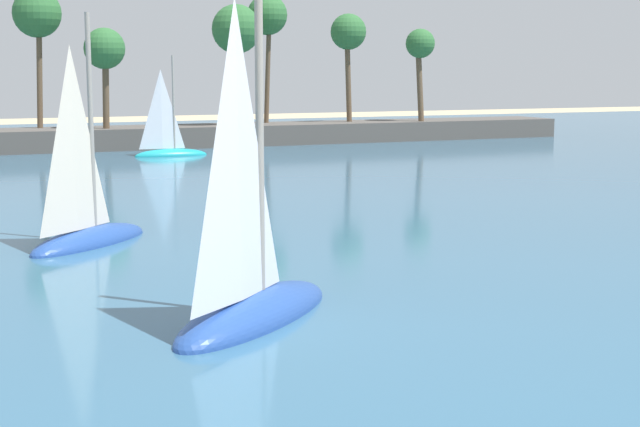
{
  "coord_description": "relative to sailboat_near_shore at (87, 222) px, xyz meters",
  "views": [
    {
      "loc": [
        -5.37,
        -2.9,
        6.42
      ],
      "look_at": [
        0.38,
        10.37,
        4.21
      ],
      "focal_mm": 52.67,
      "sensor_mm": 36.0,
      "label": 1
    }
  ],
  "objects": [
    {
      "name": "sailboat_far_left",
      "position": [
        11.94,
        34.45,
        -0.09
      ],
      "size": [
        5.55,
        1.67,
        8.04
      ],
      "color": "teal",
      "rests_on": "sea"
    },
    {
      "name": "palm_headland",
      "position": [
        1.43,
        42.8,
        2.37
      ],
      "size": [
        103.53,
        6.86,
        13.03
      ],
      "color": "#514C47",
      "rests_on": "ground"
    },
    {
      "name": "sea",
      "position": [
        -0.3,
        28.73,
        -0.85
      ],
      "size": [
        220.0,
        108.24,
        0.06
      ],
      "primitive_type": "cube",
      "color": "#33607F",
      "rests_on": "ground"
    },
    {
      "name": "sailboat_mid_bay",
      "position": [
        2.05,
        -12.53,
        0.1
      ],
      "size": [
        6.62,
        6.22,
        10.15
      ],
      "color": "#234793",
      "rests_on": "sea"
    },
    {
      "name": "sailboat_near_shore",
      "position": [
        0.0,
        0.0,
        0.0
      ],
      "size": [
        5.87,
        5.63,
        9.08
      ],
      "color": "#234793",
      "rests_on": "sea"
    }
  ]
}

